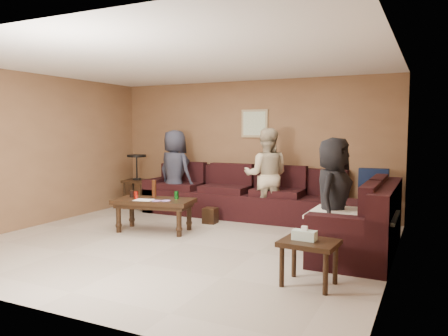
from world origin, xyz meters
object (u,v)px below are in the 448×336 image
Objects in this scene: side_table_right at (308,247)px; person_right at (333,197)px; sectional_sofa at (273,207)px; coffee_table at (154,204)px; person_left at (175,172)px; waste_bin at (210,216)px; person_middle at (266,175)px; end_table_left at (137,180)px.

person_right is (0.00, 1.15, 0.34)m from side_table_right.
side_table_right is at bearing -62.94° from sectional_sofa.
person_left is (-0.52, 1.44, 0.36)m from coffee_table.
person_middle reaches higher than waste_bin.
sectional_sofa is at bearing 10.05° from waste_bin.
end_table_left is 2.16m from waste_bin.
coffee_table is 0.83× the size of person_left.
side_table_right is 1.20m from person_right.
coffee_table is at bearing 92.53° from person_right.
waste_bin is at bearing 59.80° from coffee_table.
person_right reaches higher than sectional_sofa.
waste_bin is at bearing -169.95° from sectional_sofa.
person_left is 0.98× the size of person_middle.
sectional_sofa is 0.62m from person_middle.
sectional_sofa reaches higher than side_table_right.
end_table_left is (-1.49, 1.55, 0.14)m from coffee_table.
person_left is at bearing 69.85° from person_right.
person_right is (2.27, -1.04, 0.62)m from waste_bin.
waste_bin is 0.18× the size of person_right.
coffee_table is 2.81m from person_right.
coffee_table is at bearing -120.20° from waste_bin.
person_middle reaches higher than person_right.
person_left reaches higher than side_table_right.
waste_bin is at bearing -17.89° from end_table_left.
person_middle reaches higher than end_table_left.
person_right is at bearing -21.53° from end_table_left.
person_right is at bearing 167.69° from person_left.
end_table_left is at bearing -19.93° from person_middle.
sectional_sofa is 3.11m from end_table_left.
sectional_sofa is 1.78m from person_right.
end_table_left is 4.14× the size of waste_bin.
person_left is 3.67m from person_right.
side_table_right is 3.17m from waste_bin.
end_table_left is at bearing 171.42° from sectional_sofa.
sectional_sofa is 4.29× the size of end_table_left.
waste_bin is at bearing 14.62° from person_middle.
person_left is at bearing 152.42° from waste_bin.
person_right is at bearing -2.88° from coffee_table.
coffee_table is 0.88× the size of person_right.
coffee_table is 5.00× the size of waste_bin.
side_table_right is at bearing 153.66° from person_left.
person_right is (4.28, -1.69, 0.18)m from end_table_left.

